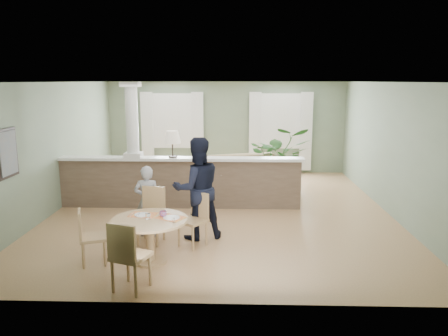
{
  "coord_description": "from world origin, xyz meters",
  "views": [
    {
      "loc": [
        0.35,
        -8.99,
        2.73
      ],
      "look_at": [
        0.09,
        -1.0,
        1.12
      ],
      "focal_mm": 35.0,
      "sensor_mm": 36.0,
      "label": 1
    }
  ],
  "objects_px": {
    "dining_table": "(150,228)",
    "chair_far_man": "(195,216)",
    "chair_far_boy": "(152,212)",
    "man_person": "(197,188)",
    "child_person": "(147,201)",
    "sofa": "(236,174)",
    "houseplant": "(279,159)",
    "chair_near": "(127,254)",
    "chair_side": "(88,235)"
  },
  "relations": [
    {
      "from": "chair_near",
      "to": "man_person",
      "type": "bearing_deg",
      "value": -89.59
    },
    {
      "from": "chair_near",
      "to": "child_person",
      "type": "height_order",
      "value": "child_person"
    },
    {
      "from": "chair_far_man",
      "to": "child_person",
      "type": "height_order",
      "value": "child_person"
    },
    {
      "from": "chair_near",
      "to": "chair_side",
      "type": "relative_size",
      "value": 1.13
    },
    {
      "from": "dining_table",
      "to": "chair_far_man",
      "type": "bearing_deg",
      "value": 51.35
    },
    {
      "from": "dining_table",
      "to": "child_person",
      "type": "xyz_separation_m",
      "value": [
        -0.28,
        1.16,
        0.09
      ]
    },
    {
      "from": "dining_table",
      "to": "houseplant",
      "type": "bearing_deg",
      "value": 62.27
    },
    {
      "from": "sofa",
      "to": "houseplant",
      "type": "height_order",
      "value": "houseplant"
    },
    {
      "from": "dining_table",
      "to": "sofa",
      "type": "bearing_deg",
      "value": 74.04
    },
    {
      "from": "sofa",
      "to": "dining_table",
      "type": "bearing_deg",
      "value": -123.22
    },
    {
      "from": "chair_side",
      "to": "man_person",
      "type": "relative_size",
      "value": 0.47
    },
    {
      "from": "chair_side",
      "to": "child_person",
      "type": "bearing_deg",
      "value": -46.15
    },
    {
      "from": "sofa",
      "to": "man_person",
      "type": "height_order",
      "value": "man_person"
    },
    {
      "from": "sofa",
      "to": "man_person",
      "type": "xyz_separation_m",
      "value": [
        -0.65,
        -3.34,
        0.46
      ]
    },
    {
      "from": "houseplant",
      "to": "chair_far_boy",
      "type": "height_order",
      "value": "houseplant"
    },
    {
      "from": "chair_near",
      "to": "man_person",
      "type": "height_order",
      "value": "man_person"
    },
    {
      "from": "chair_far_man",
      "to": "man_person",
      "type": "distance_m",
      "value": 0.52
    },
    {
      "from": "sofa",
      "to": "houseplant",
      "type": "bearing_deg",
      "value": -15.39
    },
    {
      "from": "houseplant",
      "to": "chair_far_man",
      "type": "distance_m",
      "value": 4.1
    },
    {
      "from": "child_person",
      "to": "man_person",
      "type": "relative_size",
      "value": 0.71
    },
    {
      "from": "chair_near",
      "to": "chair_side",
      "type": "height_order",
      "value": "chair_near"
    },
    {
      "from": "sofa",
      "to": "man_person",
      "type": "distance_m",
      "value": 3.43
    },
    {
      "from": "chair_far_man",
      "to": "child_person",
      "type": "relative_size",
      "value": 0.7
    },
    {
      "from": "dining_table",
      "to": "chair_side",
      "type": "distance_m",
      "value": 0.93
    },
    {
      "from": "sofa",
      "to": "houseplant",
      "type": "xyz_separation_m",
      "value": [
        1.08,
        0.04,
        0.38
      ]
    },
    {
      "from": "chair_side",
      "to": "dining_table",
      "type": "bearing_deg",
      "value": -102.96
    },
    {
      "from": "dining_table",
      "to": "chair_far_man",
      "type": "height_order",
      "value": "chair_far_man"
    },
    {
      "from": "chair_far_boy",
      "to": "chair_side",
      "type": "distance_m",
      "value": 1.26
    },
    {
      "from": "houseplant",
      "to": "man_person",
      "type": "distance_m",
      "value": 3.79
    },
    {
      "from": "dining_table",
      "to": "chair_side",
      "type": "height_order",
      "value": "chair_side"
    },
    {
      "from": "chair_far_boy",
      "to": "child_person",
      "type": "distance_m",
      "value": 0.31
    },
    {
      "from": "man_person",
      "to": "dining_table",
      "type": "bearing_deg",
      "value": 40.17
    },
    {
      "from": "sofa",
      "to": "chair_side",
      "type": "distance_m",
      "value": 5.02
    },
    {
      "from": "sofa",
      "to": "child_person",
      "type": "bearing_deg",
      "value": -132.58
    },
    {
      "from": "chair_near",
      "to": "houseplant",
      "type": "bearing_deg",
      "value": -94.47
    },
    {
      "from": "dining_table",
      "to": "chair_near",
      "type": "distance_m",
      "value": 0.96
    },
    {
      "from": "houseplant",
      "to": "chair_side",
      "type": "distance_m",
      "value": 5.62
    },
    {
      "from": "man_person",
      "to": "chair_side",
      "type": "bearing_deg",
      "value": 17.39
    },
    {
      "from": "chair_far_man",
      "to": "dining_table",
      "type": "bearing_deg",
      "value": -90.59
    },
    {
      "from": "houseplant",
      "to": "dining_table",
      "type": "xyz_separation_m",
      "value": [
        -2.34,
        -4.46,
        -0.27
      ]
    },
    {
      "from": "chair_far_man",
      "to": "sofa",
      "type": "bearing_deg",
      "value": 117.88
    },
    {
      "from": "chair_far_boy",
      "to": "child_person",
      "type": "relative_size",
      "value": 0.74
    },
    {
      "from": "houseplant",
      "to": "child_person",
      "type": "distance_m",
      "value": 4.22
    },
    {
      "from": "sofa",
      "to": "child_person",
      "type": "relative_size",
      "value": 2.34
    },
    {
      "from": "sofa",
      "to": "chair_far_man",
      "type": "distance_m",
      "value": 3.72
    },
    {
      "from": "chair_far_boy",
      "to": "man_person",
      "type": "xyz_separation_m",
      "value": [
        0.77,
        0.19,
        0.37
      ]
    },
    {
      "from": "houseplant",
      "to": "chair_side",
      "type": "xyz_separation_m",
      "value": [
        -3.26,
        -4.56,
        -0.35
      ]
    },
    {
      "from": "sofa",
      "to": "chair_near",
      "type": "relative_size",
      "value": 3.1
    },
    {
      "from": "chair_far_boy",
      "to": "chair_near",
      "type": "distance_m",
      "value": 1.85
    },
    {
      "from": "chair_far_boy",
      "to": "chair_side",
      "type": "relative_size",
      "value": 1.11
    }
  ]
}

